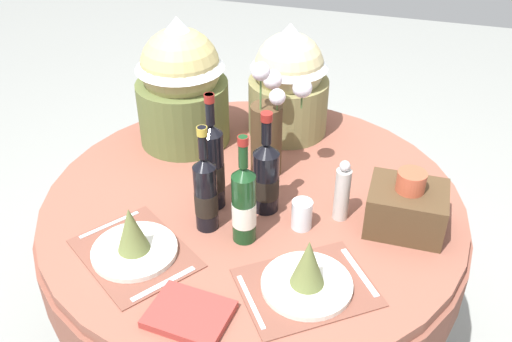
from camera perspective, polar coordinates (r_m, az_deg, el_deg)
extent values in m
cylinder|color=brown|center=(1.84, -0.30, -3.14)|extent=(1.33, 1.33, 0.04)
cylinder|color=brown|center=(1.90, -0.29, -5.51)|extent=(1.36, 1.36, 0.16)
cylinder|color=black|center=(2.07, -0.27, -10.87)|extent=(0.12, 0.12, 0.66)
cube|color=brown|center=(1.66, -11.94, -8.01)|extent=(0.43, 0.41, 0.00)
cylinder|color=silver|center=(1.65, -11.98, -7.75)|extent=(0.24, 0.24, 0.02)
cone|color=#606B38|center=(1.60, -12.31, -5.67)|extent=(0.09, 0.09, 0.14)
cube|color=silver|center=(1.77, -14.37, -5.19)|extent=(0.12, 0.16, 0.00)
cube|color=silver|center=(1.55, -9.17, -11.01)|extent=(0.12, 0.17, 0.00)
cube|color=brown|center=(1.53, 5.05, -11.44)|extent=(0.43, 0.41, 0.00)
cylinder|color=silver|center=(1.53, 5.07, -11.18)|extent=(0.24, 0.24, 0.02)
cone|color=#606B38|center=(1.47, 5.22, -9.05)|extent=(0.09, 0.09, 0.14)
cube|color=silver|center=(1.49, -0.53, -12.84)|extent=(0.12, 0.16, 0.00)
cube|color=silver|center=(1.59, 10.25, -9.86)|extent=(0.13, 0.16, 0.00)
cylinder|color=#47331E|center=(1.88, 1.00, 3.08)|extent=(0.10, 0.10, 0.25)
sphere|color=silver|center=(1.78, 4.63, 8.24)|extent=(0.06, 0.06, 0.06)
cylinder|color=#4C7038|center=(1.80, 4.57, 6.95)|extent=(0.01, 0.01, 0.05)
sphere|color=silver|center=(1.74, 0.48, 9.88)|extent=(0.06, 0.06, 0.06)
cylinder|color=#4C7038|center=(1.77, 0.47, 7.72)|extent=(0.01, 0.01, 0.11)
sphere|color=silver|center=(1.77, 2.13, 7.38)|extent=(0.05, 0.05, 0.05)
cylinder|color=#4C7038|center=(1.79, 2.11, 6.51)|extent=(0.01, 0.01, 0.03)
sphere|color=silver|center=(1.87, 1.66, 9.08)|extent=(0.06, 0.06, 0.06)
cylinder|color=#4C7038|center=(1.89, 1.64, 8.11)|extent=(0.01, 0.01, 0.03)
cylinder|color=black|center=(1.66, -5.00, -2.66)|extent=(0.07, 0.07, 0.21)
cylinder|color=black|center=(1.67, -4.97, -3.13)|extent=(0.07, 0.07, 0.07)
cone|color=black|center=(1.59, -5.21, 0.84)|extent=(0.07, 0.07, 0.03)
cylinder|color=black|center=(1.55, -5.33, 2.80)|extent=(0.03, 0.03, 0.10)
cylinder|color=#B29933|center=(1.53, -5.40, 3.97)|extent=(0.03, 0.03, 0.02)
cylinder|color=black|center=(1.73, -4.31, 0.06)|extent=(0.07, 0.07, 0.26)
cylinder|color=black|center=(1.74, -4.28, -0.50)|extent=(0.07, 0.07, 0.09)
cone|color=black|center=(1.65, -4.52, 4.19)|extent=(0.07, 0.07, 0.03)
cylinder|color=black|center=(1.62, -4.62, 6.12)|extent=(0.03, 0.03, 0.10)
cylinder|color=maroon|center=(1.60, -4.68, 7.24)|extent=(0.03, 0.03, 0.02)
cylinder|color=black|center=(1.72, 0.99, -1.07)|extent=(0.08, 0.08, 0.20)
cylinder|color=black|center=(1.73, 0.98, -1.51)|extent=(0.08, 0.08, 0.07)
cone|color=black|center=(1.66, 1.03, 2.27)|extent=(0.08, 0.08, 0.04)
cylinder|color=black|center=(1.62, 1.05, 4.27)|extent=(0.03, 0.03, 0.10)
cylinder|color=maroon|center=(1.60, 1.07, 5.41)|extent=(0.03, 0.03, 0.02)
cylinder|color=#143819|center=(1.60, -1.20, -3.73)|extent=(0.07, 0.07, 0.22)
cylinder|color=silver|center=(1.62, -1.20, -4.22)|extent=(0.07, 0.07, 0.07)
cone|color=#143819|center=(1.53, -1.26, -0.07)|extent=(0.07, 0.07, 0.03)
cylinder|color=#143819|center=(1.50, -1.29, 1.90)|extent=(0.03, 0.03, 0.09)
cylinder|color=maroon|center=(1.48, -1.31, 3.04)|extent=(0.03, 0.03, 0.02)
cylinder|color=silver|center=(1.69, 4.58, -4.33)|extent=(0.06, 0.06, 0.09)
cylinder|color=#B7B2AD|center=(1.71, 8.55, -2.33)|extent=(0.05, 0.05, 0.17)
sphere|color=#B7B7BC|center=(1.66, 8.84, 0.49)|extent=(0.03, 0.03, 0.03)
cube|color=#99332D|center=(1.46, -6.65, -13.98)|extent=(0.21, 0.17, 0.02)
cylinder|color=#566033|center=(2.09, -7.20, 5.89)|extent=(0.33, 0.33, 0.23)
sphere|color=tan|center=(2.01, -7.55, 10.17)|extent=(0.28, 0.28, 0.28)
cone|color=silver|center=(1.98, -7.74, 12.54)|extent=(0.31, 0.31, 0.18)
cylinder|color=olive|center=(2.14, 3.27, 6.49)|extent=(0.29, 0.29, 0.21)
sphere|color=#C6B784|center=(2.07, 3.41, 10.27)|extent=(0.25, 0.25, 0.25)
cone|color=silver|center=(2.04, 3.49, 12.34)|extent=(0.28, 0.28, 0.16)
cube|color=#47331E|center=(1.73, 14.71, -3.65)|extent=(0.22, 0.18, 0.14)
cylinder|color=#B24C33|center=(1.67, 15.19, -1.00)|extent=(0.08, 0.08, 0.06)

